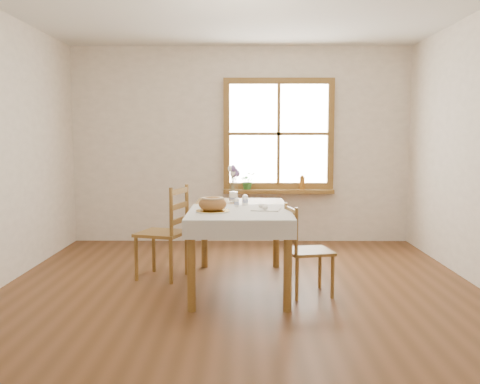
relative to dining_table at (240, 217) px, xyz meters
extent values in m
plane|color=brown|center=(0.00, -0.30, -0.66)|extent=(5.00, 5.00, 0.00)
cube|color=white|center=(0.00, 2.20, 0.64)|extent=(4.50, 0.10, 2.60)
cube|color=white|center=(0.00, -2.80, 0.64)|extent=(4.50, 0.10, 2.60)
cube|color=brown|center=(0.50, 2.16, 1.48)|extent=(1.46, 0.08, 0.08)
cube|color=brown|center=(0.50, 2.16, 0.10)|extent=(1.46, 0.08, 0.08)
cube|color=brown|center=(-0.19, 2.16, 0.79)|extent=(0.08, 0.08, 1.30)
cube|color=brown|center=(1.19, 2.16, 0.79)|extent=(0.08, 0.08, 1.30)
cube|color=brown|center=(0.50, 2.16, 0.79)|extent=(0.04, 0.06, 1.30)
cube|color=brown|center=(0.50, 2.16, 0.79)|extent=(1.30, 0.06, 0.04)
cube|color=white|center=(0.50, 2.19, 0.79)|extent=(1.30, 0.01, 1.30)
cube|color=brown|center=(0.50, 2.10, 0.03)|extent=(1.46, 0.20, 0.05)
cube|color=brown|center=(0.00, 0.00, 0.06)|extent=(0.90, 1.60, 0.05)
cylinder|color=brown|center=(-0.39, -0.74, -0.31)|extent=(0.07, 0.07, 0.70)
cylinder|color=brown|center=(0.39, -0.74, -0.31)|extent=(0.07, 0.07, 0.70)
cylinder|color=brown|center=(-0.39, 0.74, -0.31)|extent=(0.07, 0.07, 0.70)
cylinder|color=brown|center=(0.39, 0.74, -0.31)|extent=(0.07, 0.07, 0.70)
cube|color=silver|center=(0.00, -0.30, 0.09)|extent=(0.91, 0.99, 0.01)
cylinder|color=white|center=(-0.24, -0.34, 0.10)|extent=(0.34, 0.34, 0.02)
ellipsoid|color=brown|center=(-0.24, -0.34, 0.18)|extent=(0.24, 0.24, 0.13)
cube|color=silver|center=(0.23, -0.22, 0.10)|extent=(0.28, 0.25, 0.01)
cylinder|color=white|center=(-0.03, -0.01, 0.14)|extent=(0.05, 0.05, 0.09)
cylinder|color=white|center=(0.05, 0.10, 0.15)|extent=(0.07, 0.07, 0.11)
cylinder|color=white|center=(-0.07, 0.45, 0.13)|extent=(0.12, 0.12, 0.10)
imported|color=#2F6C2B|center=(0.09, 2.10, 0.14)|extent=(0.24, 0.26, 0.17)
cylinder|color=#995D1C|center=(0.81, 2.10, 0.15)|extent=(0.07, 0.07, 0.19)
camera|label=1|loc=(0.03, -4.97, 0.76)|focal=40.00mm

